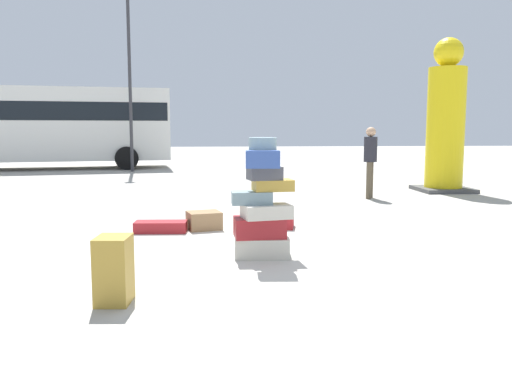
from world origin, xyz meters
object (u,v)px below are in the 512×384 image
(suitcase_maroon_left_side, at_px, (276,222))
(person_bearded_onlooker, at_px, (370,156))
(suitcase_tower, at_px, (262,210))
(suitcase_maroon_white_trunk, at_px, (161,227))
(yellow_dummy_statue, at_px, (446,124))
(parked_bus, at_px, (43,122))
(suitcase_brown_right_side, at_px, (204,220))
(suitcase_tan_behind_tower, at_px, (114,270))
(lamp_post, at_px, (129,45))

(suitcase_maroon_left_side, relative_size, person_bearded_onlooker, 0.35)
(suitcase_tower, distance_m, suitcase_maroon_white_trunk, 2.26)
(yellow_dummy_statue, relative_size, parked_bus, 0.38)
(suitcase_brown_right_side, xyz_separation_m, person_bearded_onlooker, (3.74, 3.43, 0.83))
(suitcase_tower, relative_size, suitcase_maroon_left_side, 2.59)
(suitcase_tower, bearing_deg, yellow_dummy_statue, 50.97)
(suitcase_maroon_white_trunk, relative_size, person_bearded_onlooker, 0.49)
(parked_bus, bearing_deg, suitcase_tower, -73.88)
(suitcase_maroon_left_side, height_order, suitcase_tan_behind_tower, suitcase_tan_behind_tower)
(suitcase_tower, relative_size, lamp_post, 0.21)
(lamp_post, bearing_deg, suitcase_brown_right_side, -76.53)
(person_bearded_onlooker, relative_size, lamp_post, 0.23)
(suitcase_tower, xyz_separation_m, parked_bus, (-7.16, 15.06, 1.25))
(suitcase_maroon_left_side, xyz_separation_m, suitcase_maroon_white_trunk, (-1.82, -0.22, -0.00))
(suitcase_maroon_white_trunk, bearing_deg, yellow_dummy_statue, 39.27)
(suitcase_tan_behind_tower, bearing_deg, person_bearded_onlooker, 61.73)
(suitcase_maroon_white_trunk, xyz_separation_m, yellow_dummy_statue, (6.70, 4.83, 1.61))
(suitcase_tan_behind_tower, xyz_separation_m, parked_bus, (-5.64, 16.69, 1.52))
(suitcase_tower, bearing_deg, parked_bus, 115.43)
(suitcase_brown_right_side, bearing_deg, parked_bus, 101.19)
(parked_bus, bearing_deg, suitcase_brown_right_side, -73.33)
(suitcase_tan_behind_tower, bearing_deg, suitcase_maroon_white_trunk, 92.75)
(suitcase_tan_behind_tower, bearing_deg, suitcase_brown_right_side, 82.25)
(suitcase_tower, bearing_deg, suitcase_maroon_left_side, 77.94)
(suitcase_tan_behind_tower, xyz_separation_m, suitcase_maroon_white_trunk, (0.12, 3.33, -0.23))
(suitcase_brown_right_side, distance_m, lamp_post, 12.76)
(suitcase_tan_behind_tower, bearing_deg, suitcase_maroon_left_side, 66.17)
(suitcase_maroon_white_trunk, xyz_separation_m, person_bearded_onlooker, (4.40, 3.62, 0.89))
(suitcase_maroon_left_side, relative_size, suitcase_maroon_white_trunk, 0.72)
(suitcase_brown_right_side, height_order, parked_bus, parked_bus)
(suitcase_tower, bearing_deg, suitcase_maroon_white_trunk, 129.69)
(suitcase_maroon_white_trunk, bearing_deg, person_bearded_onlooker, 42.87)
(person_bearded_onlooker, height_order, parked_bus, parked_bus)
(suitcase_tan_behind_tower, distance_m, suitcase_maroon_white_trunk, 3.34)
(suitcase_tower, height_order, person_bearded_onlooker, person_bearded_onlooker)
(suitcase_maroon_left_side, bearing_deg, person_bearded_onlooker, 64.36)
(person_bearded_onlooker, bearing_deg, suitcase_brown_right_side, -20.21)
(suitcase_brown_right_side, height_order, yellow_dummy_statue, yellow_dummy_statue)
(suitcase_brown_right_side, bearing_deg, suitcase_tan_behind_tower, -117.31)
(person_bearded_onlooker, bearing_deg, parked_bus, -106.56)
(suitcase_brown_right_side, xyz_separation_m, suitcase_tan_behind_tower, (-0.78, -3.52, 0.17))
(suitcase_tan_behind_tower, relative_size, parked_bus, 0.06)
(suitcase_tan_behind_tower, height_order, lamp_post, lamp_post)
(suitcase_maroon_left_side, bearing_deg, lamp_post, 120.34)
(suitcase_brown_right_side, relative_size, yellow_dummy_statue, 0.13)
(suitcase_tan_behind_tower, distance_m, yellow_dummy_statue, 10.72)
(suitcase_brown_right_side, relative_size, person_bearded_onlooker, 0.31)
(suitcase_tan_behind_tower, distance_m, lamp_post, 15.87)
(lamp_post, bearing_deg, yellow_dummy_statue, -38.38)
(suitcase_tower, height_order, suitcase_maroon_white_trunk, suitcase_tower)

